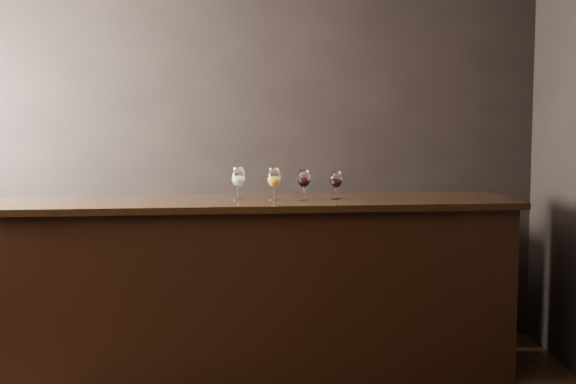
{
  "coord_description": "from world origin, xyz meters",
  "views": [
    {
      "loc": [
        0.45,
        -3.98,
        1.76
      ],
      "look_at": [
        0.57,
        1.26,
        1.24
      ],
      "focal_mm": 50.0,
      "sensor_mm": 36.0,
      "label": 1
    }
  ],
  "objects_px": {
    "glass_white": "(238,178)",
    "glass_amber": "(274,178)",
    "glass_red_a": "(304,179)",
    "bar_counter": "(260,292)",
    "glass_red_b": "(336,180)",
    "back_bar_shelf": "(268,280)"
  },
  "relations": [
    {
      "from": "glass_white",
      "to": "glass_amber",
      "type": "distance_m",
      "value": 0.24
    },
    {
      "from": "glass_amber",
      "to": "glass_white",
      "type": "bearing_deg",
      "value": 166.53
    },
    {
      "from": "glass_white",
      "to": "glass_red_b",
      "type": "relative_size",
      "value": 1.15
    },
    {
      "from": "glass_red_a",
      "to": "glass_amber",
      "type": "bearing_deg",
      "value": -173.45
    },
    {
      "from": "glass_white",
      "to": "glass_red_a",
      "type": "relative_size",
      "value": 1.07
    },
    {
      "from": "glass_red_b",
      "to": "back_bar_shelf",
      "type": "bearing_deg",
      "value": 121.73
    },
    {
      "from": "glass_amber",
      "to": "glass_red_b",
      "type": "distance_m",
      "value": 0.42
    },
    {
      "from": "glass_amber",
      "to": "glass_red_a",
      "type": "height_order",
      "value": "glass_amber"
    },
    {
      "from": "glass_amber",
      "to": "glass_red_b",
      "type": "relative_size",
      "value": 1.14
    },
    {
      "from": "glass_red_a",
      "to": "glass_red_b",
      "type": "bearing_deg",
      "value": 11.6
    },
    {
      "from": "bar_counter",
      "to": "glass_white",
      "type": "height_order",
      "value": "glass_white"
    },
    {
      "from": "glass_amber",
      "to": "glass_red_a",
      "type": "distance_m",
      "value": 0.2
    },
    {
      "from": "bar_counter",
      "to": "back_bar_shelf",
      "type": "height_order",
      "value": "bar_counter"
    },
    {
      "from": "glass_white",
      "to": "glass_amber",
      "type": "bearing_deg",
      "value": -13.47
    },
    {
      "from": "back_bar_shelf",
      "to": "glass_red_a",
      "type": "xyz_separation_m",
      "value": [
        0.24,
        -0.78,
        0.83
      ]
    },
    {
      "from": "glass_amber",
      "to": "glass_red_a",
      "type": "xyz_separation_m",
      "value": [
        0.2,
        0.02,
        -0.01
      ]
    },
    {
      "from": "glass_amber",
      "to": "glass_red_b",
      "type": "xyz_separation_m",
      "value": [
        0.41,
        0.07,
        -0.02
      ]
    },
    {
      "from": "bar_counter",
      "to": "glass_white",
      "type": "relative_size",
      "value": 15.36
    },
    {
      "from": "bar_counter",
      "to": "glass_amber",
      "type": "relative_size",
      "value": 15.47
    },
    {
      "from": "bar_counter",
      "to": "glass_red_a",
      "type": "height_order",
      "value": "glass_red_a"
    },
    {
      "from": "bar_counter",
      "to": "glass_red_a",
      "type": "distance_m",
      "value": 0.8
    },
    {
      "from": "glass_white",
      "to": "back_bar_shelf",
      "type": "bearing_deg",
      "value": 75.3
    }
  ]
}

